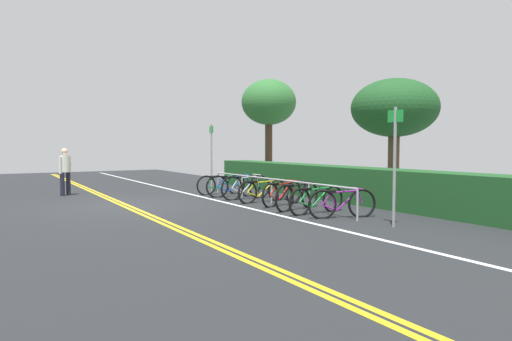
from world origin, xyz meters
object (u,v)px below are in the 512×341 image
bike_rack (272,184)px  bicycle_3 (263,191)px  bicycle_1 (234,186)px  sign_post_near (211,152)px  sign_post_far (395,156)px  bicycle_5 (297,196)px  bicycle_0 (221,185)px  bicycle_2 (246,187)px  bicycle_7 (342,203)px  bicycle_4 (282,194)px  pedestrian (65,169)px  bicycle_6 (317,200)px  tree_mid (394,109)px  tree_near_left (269,103)px

bike_rack → bicycle_3: (-0.43, -0.03, -0.24)m
bicycle_1 → sign_post_near: 2.08m
sign_post_far → bicycle_5: bearing=-176.5°
bicycle_0 → sign_post_near: 1.42m
bicycle_1 → bicycle_2: bicycle_2 is taller
bicycle_0 → bicycle_7: (5.78, 0.13, 0.00)m
bicycle_4 → bicycle_0: bearing=-177.2°
bicycle_7 → pedestrian: (-8.15, -4.67, 0.56)m
bicycle_2 → bicycle_3: (0.85, 0.07, -0.04)m
bicycle_6 → bicycle_7: bicycle_7 is taller
bicycle_6 → bicycle_3: bearing=179.2°
bicycle_5 → tree_mid: bearing=98.1°
bicycle_6 → sign_post_far: (2.21, 0.17, 1.11)m
pedestrian → tree_mid: bearing=56.0°
bicycle_6 → bicycle_7: size_ratio=1.12×
bicycle_0 → bicycle_3: 2.46m
bicycle_1 → sign_post_far: sign_post_far is taller
sign_post_near → sign_post_far: sign_post_far is taller
bicycle_4 → bicycle_7: 2.43m
tree_near_left → sign_post_far: bearing=-19.8°
bicycle_6 → pedestrian: size_ratio=1.14×
bicycle_6 → tree_near_left: 9.48m
bicycle_6 → tree_mid: bearing=107.9°
bicycle_1 → bicycle_7: (4.90, 0.14, -0.02)m
bicycle_0 → bicycle_7: size_ratio=1.11×
bicycle_1 → bicycle_3: 1.58m
bicycle_5 → bicycle_6: bicycle_5 is taller
bicycle_2 → bicycle_5: 2.59m
bicycle_3 → pedestrian: (-4.83, -4.64, 0.56)m
bike_rack → bicycle_5: size_ratio=3.94×
pedestrian → bicycle_3: bearing=43.8°
bicycle_6 → sign_post_far: bearing=4.4°
tree_near_left → bicycle_4: bearing=-30.3°
bicycle_0 → sign_post_far: sign_post_far is taller
sign_post_near → tree_mid: size_ratio=0.64×
bicycle_0 → bicycle_1: (0.88, -0.01, 0.02)m
bicycle_5 → tree_near_left: bearing=152.0°
bicycle_7 → pedestrian: size_ratio=1.02×
tree_near_left → bicycle_1: bearing=-44.7°
bicycle_0 → bike_rack: bearing=2.4°
bicycle_0 → pedestrian: 5.15m
bicycle_5 → bike_rack: bearing=176.8°
bicycle_3 → bicycle_0: bearing=-177.8°
bicycle_4 → bicycle_1: bearing=-176.0°
bicycle_3 → bicycle_4: size_ratio=1.07×
bicycle_7 → bicycle_0: bearing=-178.7°
pedestrian → tree_mid: size_ratio=0.42×
bicycle_2 → tree_mid: bearing=65.1°
bicycle_0 → sign_post_far: (7.17, 0.23, 1.11)m
tree_mid → tree_near_left: bearing=-176.8°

